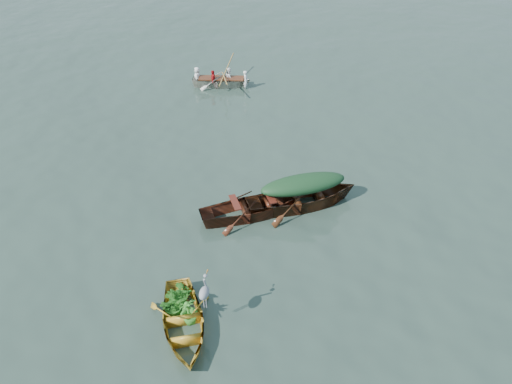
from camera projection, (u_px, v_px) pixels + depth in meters
ground at (218, 278)px, 12.94m from camera, size 140.00×140.00×0.00m
yellow_dinghy at (184, 330)px, 11.60m from camera, size 2.73×3.62×0.91m
green_tarp_boat at (302, 206)px, 15.38m from camera, size 4.96×3.70×1.16m
open_wooden_boat at (253, 216)px, 15.01m from camera, size 4.48×3.37×1.02m
rowed_boat at (222, 86)px, 22.49m from camera, size 3.80×1.74×0.84m
green_tarp_cover at (303, 184)px, 14.88m from camera, size 2.73×2.03×0.52m
thwart_benches at (252, 202)px, 14.69m from camera, size 2.31×1.81×0.04m
heron at (205, 298)px, 11.20m from camera, size 0.43×0.48×0.92m
dinghy_weeds at (180, 290)px, 11.59m from camera, size 1.02×1.11×0.60m
rowers at (221, 70)px, 22.01m from camera, size 2.70×1.44×0.76m
oars at (221, 77)px, 22.22m from camera, size 1.06×2.67×0.06m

